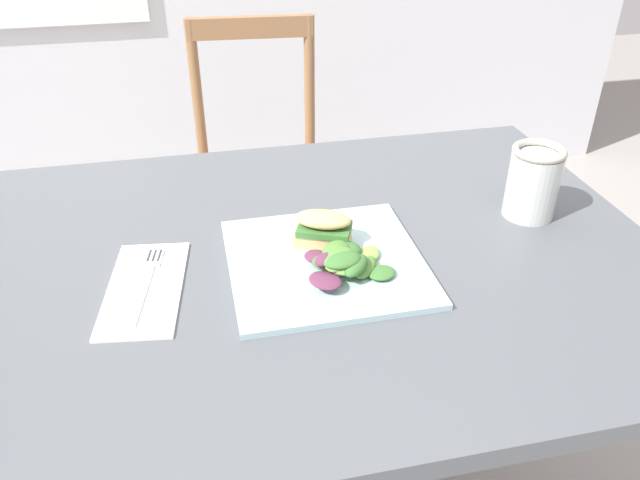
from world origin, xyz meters
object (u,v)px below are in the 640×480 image
(chair_wooden_far, at_px, (260,172))
(fork_on_napkin, at_px, (147,279))
(dining_table, at_px, (303,321))
(mason_jar_iced_tea, at_px, (532,185))
(plate_lunch, at_px, (326,262))
(sandwich_half_front, at_px, (323,228))

(chair_wooden_far, relative_size, fork_on_napkin, 4.69)
(dining_table, relative_size, mason_jar_iced_tea, 9.14)
(dining_table, xyz_separation_m, plate_lunch, (0.03, -0.04, 0.14))
(plate_lunch, height_order, sandwich_half_front, sandwich_half_front)
(fork_on_napkin, bearing_deg, dining_table, 6.05)
(plate_lunch, bearing_deg, chair_wooden_far, 89.40)
(chair_wooden_far, distance_m, fork_on_napkin, 1.01)
(dining_table, distance_m, mason_jar_iced_tea, 0.45)
(chair_wooden_far, height_order, plate_lunch, chair_wooden_far)
(plate_lunch, relative_size, fork_on_napkin, 1.58)
(dining_table, xyz_separation_m, mason_jar_iced_tea, (0.41, 0.04, 0.19))
(chair_wooden_far, height_order, sandwich_half_front, chair_wooden_far)
(sandwich_half_front, xyz_separation_m, mason_jar_iced_tea, (0.37, 0.03, 0.02))
(sandwich_half_front, xyz_separation_m, fork_on_napkin, (-0.27, -0.03, -0.03))
(sandwich_half_front, height_order, mason_jar_iced_tea, mason_jar_iced_tea)
(fork_on_napkin, height_order, mason_jar_iced_tea, mason_jar_iced_tea)
(mason_jar_iced_tea, bearing_deg, fork_on_napkin, -174.41)
(sandwich_half_front, bearing_deg, fork_on_napkin, -173.26)
(plate_lunch, xyz_separation_m, sandwich_half_front, (0.01, 0.05, 0.03))
(chair_wooden_far, bearing_deg, dining_table, -92.58)
(plate_lunch, bearing_deg, sandwich_half_front, 82.09)
(dining_table, bearing_deg, chair_wooden_far, 87.42)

